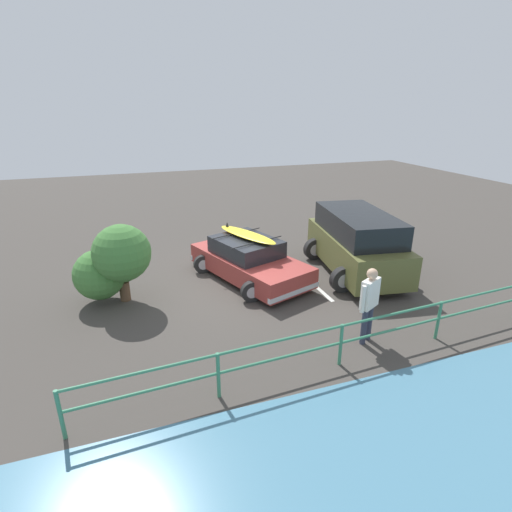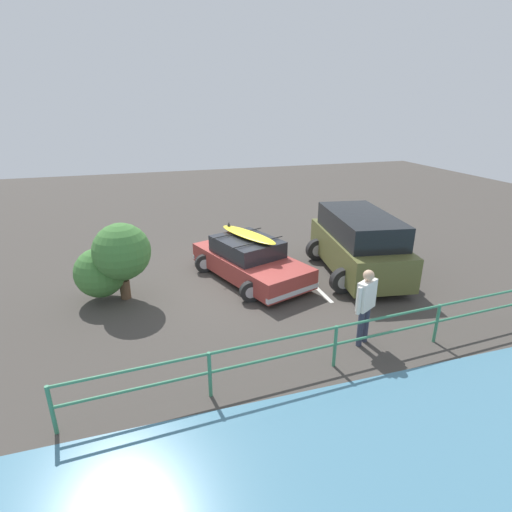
{
  "view_description": "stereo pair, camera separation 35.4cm",
  "coord_description": "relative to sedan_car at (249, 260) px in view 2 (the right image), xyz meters",
  "views": [
    {
      "loc": [
        2.85,
        10.58,
        5.08
      ],
      "look_at": [
        -0.63,
        0.38,
        0.95
      ],
      "focal_mm": 28.0,
      "sensor_mm": 36.0,
      "label": 1
    },
    {
      "loc": [
        2.51,
        10.69,
        5.08
      ],
      "look_at": [
        -0.63,
        0.38,
        0.95
      ],
      "focal_mm": 28.0,
      "sensor_mm": 36.0,
      "label": 2
    }
  ],
  "objects": [
    {
      "name": "ground_plane",
      "position": [
        0.62,
        0.26,
        -0.6
      ],
      "size": [
        44.0,
        44.0,
        0.02
      ],
      "primitive_type": "cube",
      "color": "#423D38",
      "rests_on": "ground"
    },
    {
      "name": "parking_stripe",
      "position": [
        -1.68,
        0.04,
        -0.59
      ],
      "size": [
        0.12,
        4.49,
        0.0
      ],
      "primitive_type": "cube",
      "rotation": [
        0.0,
        0.0,
        1.57
      ],
      "color": "silver",
      "rests_on": "ground"
    },
    {
      "name": "sedan_car",
      "position": [
        0.0,
        0.0,
        0.0
      ],
      "size": [
        3.14,
        4.47,
        1.52
      ],
      "color": "#9E3833",
      "rests_on": "ground"
    },
    {
      "name": "suv_car",
      "position": [
        -3.36,
        0.64,
        0.4
      ],
      "size": [
        2.98,
        4.65,
        1.95
      ],
      "color": "brown",
      "rests_on": "ground"
    },
    {
      "name": "person_bystander",
      "position": [
        -1.41,
        4.25,
        0.49
      ],
      "size": [
        0.63,
        0.42,
        1.8
      ],
      "color": "#33384C",
      "rests_on": "ground"
    },
    {
      "name": "railing_fence",
      "position": [
        -0.42,
        4.82,
        0.06
      ],
      "size": [
        10.48,
        0.66,
        0.95
      ],
      "color": "#387F5B",
      "rests_on": "ground"
    },
    {
      "name": "bush_near_left",
      "position": [
        3.87,
        0.43,
        0.56
      ],
      "size": [
        2.06,
        1.77,
        2.23
      ],
      "color": "brown",
      "rests_on": "ground"
    }
  ]
}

